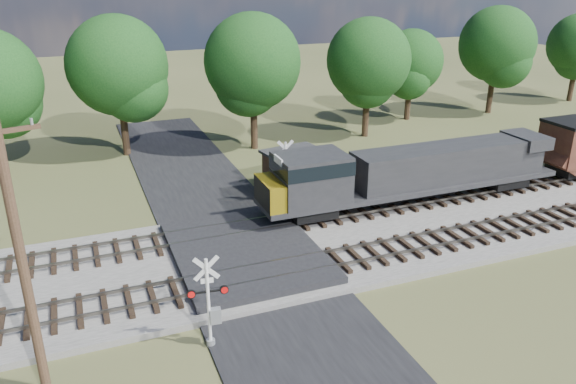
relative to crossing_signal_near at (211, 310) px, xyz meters
name	(u,v)px	position (x,y,z in m)	size (l,w,h in m)	color
ground	(248,263)	(3.29, 5.79, -1.63)	(160.00, 160.00, 0.00)	#424B28
ballast_bed	(414,225)	(13.29, 6.29, -1.48)	(140.00, 10.00, 0.30)	gray
road	(248,262)	(3.29, 5.79, -1.59)	(7.00, 60.00, 0.08)	black
crossing_panel	(245,253)	(3.29, 6.29, -1.32)	(7.00, 9.00, 0.62)	#262628
track_near	(322,263)	(6.41, 3.79, -1.22)	(140.00, 2.60, 0.33)	black
track_far	(285,222)	(6.41, 8.79, -1.22)	(140.00, 2.60, 0.33)	black
crossing_signal_near	(211,310)	(0.00, 0.00, 0.00)	(1.58, 0.36, 3.93)	silver
crossing_signal_far	(284,178)	(7.71, 12.31, 0.08)	(1.65, 0.39, 4.11)	silver
utility_pole	(21,256)	(-6.01, -0.33, 3.63)	(2.37, 0.78, 9.93)	#3B291B
equipment_shed	(298,171)	(9.37, 14.14, -0.33)	(4.40, 4.40, 2.58)	#3F2C1B
treeline	(256,65)	(10.45, 25.63, 4.83)	(80.08, 11.18, 10.74)	black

